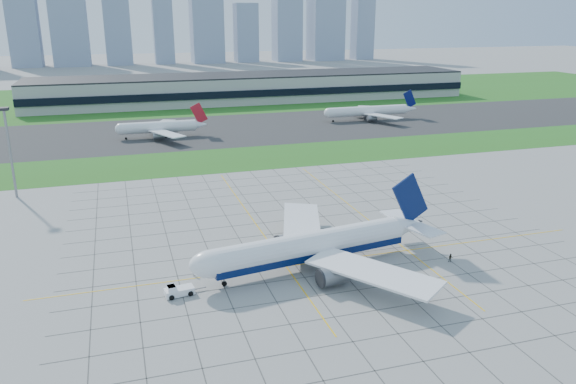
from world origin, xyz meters
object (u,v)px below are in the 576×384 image
object	(u,v)px
light_mast	(8,141)
distant_jet_2	(369,111)
pushback_tug	(178,291)
distant_jet_1	(160,127)
airliner	(312,246)
crew_far	(451,258)
crew_near	(194,272)

from	to	relation	value
light_mast	distant_jet_2	world-z (taller)	light_mast
pushback_tug	distant_jet_1	distance (m)	144.75
airliner	crew_far	xyz separation A→B (m)	(28.75, -6.13, -3.77)
airliner	crew_far	bearing A→B (deg)	-20.66
distant_jet_1	distant_jet_2	size ratio (longest dim) A/B	0.91
crew_near	crew_far	bearing A→B (deg)	-51.30
pushback_tug	crew_near	xyz separation A→B (m)	(4.05, 7.18, -0.11)
light_mast	pushback_tug	bearing A→B (deg)	-63.05
airliner	crew_near	xyz separation A→B (m)	(-23.65, 3.05, -3.85)
airliner	pushback_tug	size ratio (longest dim) A/B	6.90
airliner	distant_jet_2	distance (m)	173.70
light_mast	crew_far	bearing A→B (deg)	-38.76
crew_near	distant_jet_2	distance (m)	183.78
distant_jet_2	airliner	bearing A→B (deg)	-118.73
crew_far	distant_jet_2	size ratio (longest dim) A/B	0.04
pushback_tug	light_mast	bearing A→B (deg)	108.33
crew_near	distant_jet_2	size ratio (longest dim) A/B	0.04
distant_jet_2	pushback_tug	bearing A→B (deg)	-125.40
crew_far	distant_jet_2	xyz separation A→B (m)	(54.74, 158.46, 3.54)
crew_far	distant_jet_1	xyz separation A→B (m)	(-47.17, 146.42, 3.54)
airliner	light_mast	bearing A→B (deg)	124.61
crew_far	distant_jet_2	bearing A→B (deg)	99.57
distant_jet_1	distant_jet_2	xyz separation A→B (m)	(101.91, 12.04, 0.00)
crew_far	airliner	bearing A→B (deg)	-163.41
light_mast	crew_far	size ratio (longest dim) A/B	13.55
crew_near	distant_jet_2	bearing A→B (deg)	12.98
airliner	crew_near	bearing A→B (deg)	164.03
distant_jet_1	crew_near	bearing A→B (deg)	-92.18
light_mast	distant_jet_1	distance (m)	85.85
pushback_tug	distant_jet_2	size ratio (longest dim) A/B	0.17
airliner	crew_far	world-z (taller)	airliner
airliner	distant_jet_2	world-z (taller)	airliner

